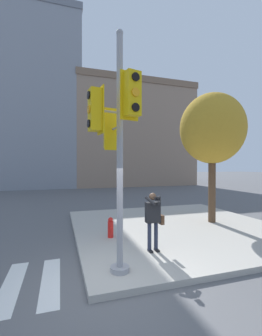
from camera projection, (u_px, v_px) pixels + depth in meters
name	position (u px, v px, depth m)	size (l,w,h in m)	color
ground_plane	(110.00, 286.00, 4.75)	(160.00, 160.00, 0.00)	#5B5B5E
sidewalk_corner	(176.00, 227.00, 9.14)	(8.00, 8.00, 0.15)	#ADA89E
traffic_signal_pole	(115.00, 133.00, 5.01)	(1.03, 1.47, 5.48)	#939399
person_photographer	(153.00, 216.00, 6.33)	(0.58, 0.54, 1.64)	black
street_tree	(212.00, 129.00, 9.59)	(2.72, 2.72, 5.50)	brown
fire_hydrant	(111.00, 227.00, 7.53)	(0.19, 0.25, 0.67)	red
building_left	(22.00, 101.00, 27.44)	(13.91, 9.16, 20.95)	gray
building_right	(128.00, 137.00, 33.28)	(15.82, 12.45, 13.65)	gray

